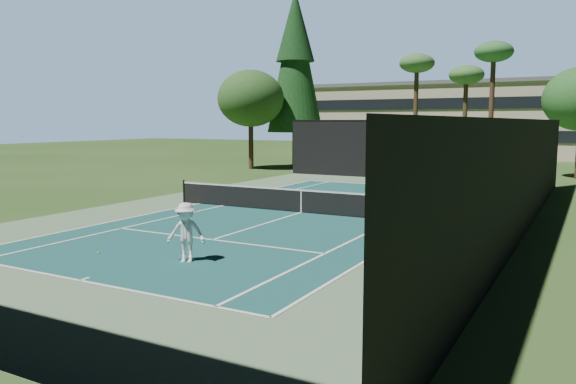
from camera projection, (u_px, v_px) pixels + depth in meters
The scene contains 19 objects.
ground at pixel (301, 213), 24.18m from camera, with size 160.00×160.00×0.00m, color #2A4A1B.
apron_slab at pixel (301, 213), 24.18m from camera, with size 18.00×32.00×0.01m, color #5F7E58.
court_surface at pixel (301, 213), 24.18m from camera, with size 10.97×23.77×0.01m, color #19514C.
court_lines at pixel (301, 212), 24.18m from camera, with size 11.07×23.87×0.01m.
tennis_net at pixel (301, 200), 24.11m from camera, with size 12.90×0.10×1.10m.
fence at pixel (302, 166), 23.99m from camera, with size 18.04×32.05×4.03m.
player at pixel (186, 233), 15.62m from camera, with size 1.09×0.63×1.68m, color white.
tennis_ball_a at pixel (99, 253), 16.69m from camera, with size 0.07×0.07×0.07m, color #CCDE32.
tennis_ball_b at pixel (332, 201), 27.43m from camera, with size 0.06×0.06×0.06m, color #E8F537.
tennis_ball_c at pixel (333, 202), 27.24m from camera, with size 0.08×0.08×0.08m, color #B2CE2F.
tennis_ball_d at pixel (297, 198), 28.64m from camera, with size 0.06×0.06×0.06m, color #C6EA35.
park_bench at pixel (391, 171), 38.07m from camera, with size 1.50×0.45×1.02m.
trash_bin at pixel (390, 172), 38.15m from camera, with size 0.56×0.56×0.95m.
pine_tree at pixel (295, 55), 47.85m from camera, with size 4.80×4.80×15.00m.
palm_a at pixel (417, 68), 44.99m from camera, with size 2.80×2.80×9.32m.
palm_b at pixel (466, 78), 45.17m from camera, with size 2.80×2.80×8.42m.
palm_c at pixel (494, 57), 41.21m from camera, with size 2.80×2.80×9.77m.
decid_tree_c at pixel (251, 99), 45.80m from camera, with size 5.44×5.44×8.09m.
campus_building at pixel (487, 119), 63.66m from camera, with size 40.50×12.50×8.30m.
Camera 1 is at (10.99, -21.21, 3.92)m, focal length 35.00 mm.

